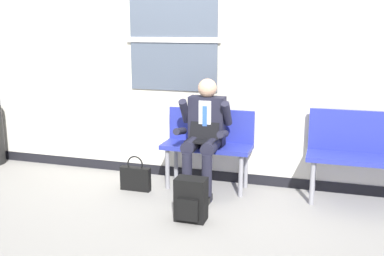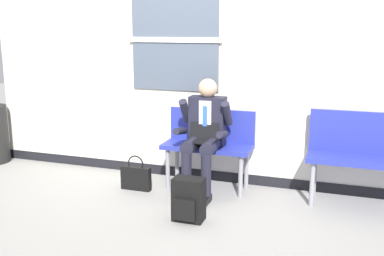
{
  "view_description": "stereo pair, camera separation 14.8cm",
  "coord_description": "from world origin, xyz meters",
  "views": [
    {
      "loc": [
        1.54,
        -4.43,
        1.84
      ],
      "look_at": [
        0.12,
        0.18,
        0.75
      ],
      "focal_mm": 42.45,
      "sensor_mm": 36.0,
      "label": 1
    },
    {
      "loc": [
        1.68,
        -4.38,
        1.84
      ],
      "look_at": [
        0.12,
        0.18,
        0.75
      ],
      "focal_mm": 42.45,
      "sensor_mm": 36.0,
      "label": 2
    }
  ],
  "objects": [
    {
      "name": "person_seated",
      "position": [
        0.23,
        0.25,
        0.69
      ],
      "size": [
        0.57,
        0.7,
        1.27
      ],
      "color": "#1E1E2D",
      "rests_on": "ground"
    },
    {
      "name": "bench_with_person",
      "position": [
        0.23,
        0.45,
        0.55
      ],
      "size": [
        1.01,
        0.42,
        0.9
      ],
      "color": "#28339E",
      "rests_on": "ground"
    },
    {
      "name": "backpack",
      "position": [
        0.32,
        -0.53,
        0.21
      ],
      "size": [
        0.3,
        0.23,
        0.42
      ],
      "color": "black",
      "rests_on": "ground"
    },
    {
      "name": "handbag",
      "position": [
        -0.53,
        0.08,
        0.15
      ],
      "size": [
        0.35,
        0.08,
        0.41
      ],
      "color": "black",
      "rests_on": "ground"
    },
    {
      "name": "bench_empty",
      "position": [
        1.94,
        0.46,
        0.58
      ],
      "size": [
        1.21,
        0.42,
        0.97
      ],
      "color": "#28339E",
      "rests_on": "ground"
    },
    {
      "name": "ground_plane",
      "position": [
        0.0,
        0.0,
        0.0
      ],
      "size": [
        18.0,
        18.0,
        0.0
      ],
      "primitive_type": "plane",
      "color": "gray"
    },
    {
      "name": "station_wall",
      "position": [
        -0.0,
        0.73,
        1.49
      ],
      "size": [
        5.57,
        0.17,
        3.0
      ],
      "color": "beige",
      "rests_on": "ground"
    }
  ]
}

